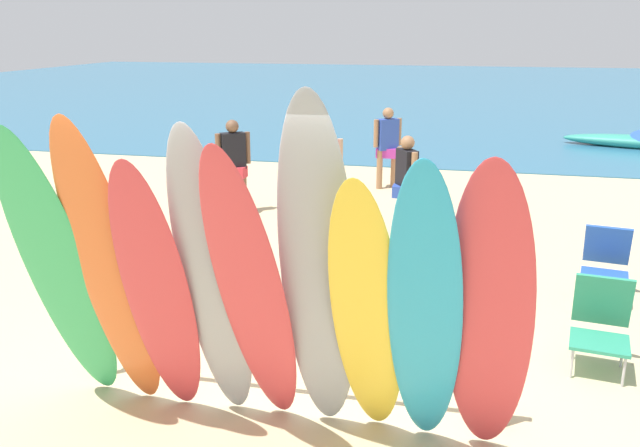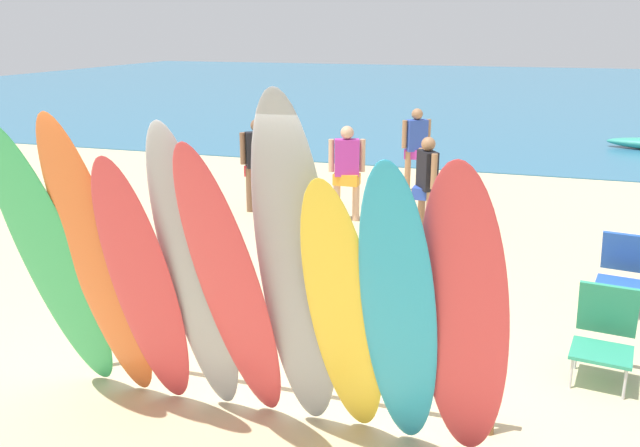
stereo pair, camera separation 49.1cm
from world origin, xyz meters
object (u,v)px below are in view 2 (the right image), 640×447
(surfboard_grey_3, at_px, (197,281))
(beach_chair_blue, at_px, (605,330))
(beachgoer_midbeach, at_px, (258,159))
(beachgoer_by_water, at_px, (427,180))
(surfboard_red_8, at_px, (464,328))
(surfboard_teal_7, at_px, (399,322))
(surfboard_yellow_6, at_px, (344,320))
(beachgoer_strolling, at_px, (416,143))
(beachgoer_near_rack, at_px, (347,167))
(surfboard_green_0, at_px, (55,268))
(beach_chair_red, at_px, (623,268))
(surfboard_red_2, at_px, (145,292))
(surfboard_rack, at_px, (278,343))
(surfboard_grey_5, at_px, (298,280))
(surfboard_orange_1, at_px, (101,270))
(surfboard_red_4, at_px, (233,296))

(surfboard_grey_3, height_order, beach_chair_blue, surfboard_grey_3)
(beachgoer_midbeach, distance_m, beachgoer_by_water, 2.95)
(surfboard_red_8, bearing_deg, beachgoer_by_water, 106.82)
(surfboard_grey_3, bearing_deg, surfboard_teal_7, -5.39)
(surfboard_yellow_6, bearing_deg, beachgoer_strolling, 99.53)
(beachgoer_midbeach, bearing_deg, beachgoer_near_rack, 139.34)
(beachgoer_midbeach, bearing_deg, surfboard_red_8, 87.13)
(surfboard_green_0, height_order, beach_chair_red, surfboard_green_0)
(surfboard_green_0, height_order, surfboard_grey_3, surfboard_grey_3)
(beachgoer_midbeach, bearing_deg, surfboard_green_0, 62.61)
(surfboard_teal_7, bearing_deg, surfboard_red_2, 179.04)
(beach_chair_red, distance_m, beach_chair_blue, 1.81)
(surfboard_green_0, xyz_separation_m, beachgoer_midbeach, (-0.92, 6.13, -0.32))
(surfboard_yellow_6, xyz_separation_m, beach_chair_blue, (1.83, 1.90, -0.66))
(surfboard_rack, distance_m, surfboard_yellow_6, 1.17)
(surfboard_green_0, height_order, beachgoer_by_water, surfboard_green_0)
(beachgoer_near_rack, distance_m, beach_chair_red, 4.49)
(surfboard_yellow_6, distance_m, surfboard_teal_7, 0.40)
(surfboard_green_0, bearing_deg, beach_chair_red, 37.64)
(surfboard_rack, distance_m, surfboard_grey_5, 1.15)
(surfboard_red_8, bearing_deg, beach_chair_red, 75.30)
(surfboard_green_0, height_order, beachgoer_midbeach, surfboard_green_0)
(surfboard_grey_5, bearing_deg, beachgoer_strolling, 91.22)
(beach_chair_red, bearing_deg, beachgoer_strolling, 132.91)
(beachgoer_near_rack, distance_m, beachgoer_strolling, 2.56)
(surfboard_rack, distance_m, surfboard_grey_3, 1.03)
(beachgoer_by_water, height_order, beach_chair_blue, beachgoer_by_water)
(surfboard_red_2, relative_size, surfboard_grey_3, 0.92)
(surfboard_orange_1, xyz_separation_m, beach_chair_red, (4.03, 3.69, -0.81))
(surfboard_rack, xyz_separation_m, beachgoer_midbeach, (-2.48, 5.46, 0.39))
(surfboard_teal_7, distance_m, beachgoer_strolling, 8.67)
(surfboard_orange_1, height_order, beachgoer_by_water, surfboard_orange_1)
(surfboard_yellow_6, bearing_deg, surfboard_rack, 140.96)
(beachgoer_midbeach, distance_m, beach_chair_blue, 6.62)
(surfboard_green_0, xyz_separation_m, beachgoer_by_water, (1.97, 5.53, -0.35))
(surfboard_green_0, distance_m, surfboard_grey_5, 1.98)
(surfboard_red_4, bearing_deg, beachgoer_near_rack, 103.41)
(surfboard_red_2, height_order, beach_chair_red, surfboard_red_2)
(surfboard_green_0, height_order, beach_chair_blue, surfboard_green_0)
(surfboard_grey_3, xyz_separation_m, beachgoer_by_water, (0.78, 5.49, -0.37))
(surfboard_yellow_6, bearing_deg, surfboard_grey_3, -179.64)
(surfboard_orange_1, height_order, beach_chair_red, surfboard_orange_1)
(surfboard_red_4, distance_m, beach_chair_blue, 3.34)
(surfboard_yellow_6, bearing_deg, surfboard_teal_7, -8.46)
(surfboard_green_0, xyz_separation_m, beach_chair_red, (4.45, 3.68, -0.78))
(beachgoer_strolling, relative_size, beach_chair_blue, 1.83)
(surfboard_orange_1, distance_m, surfboard_grey_5, 1.56)
(surfboard_grey_3, distance_m, surfboard_grey_5, 0.79)
(surfboard_rack, relative_size, surfboard_red_2, 1.52)
(surfboard_rack, distance_m, surfboard_teal_7, 1.52)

